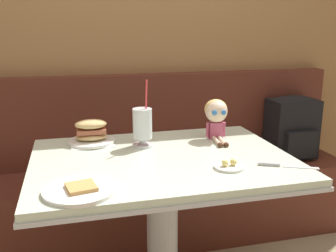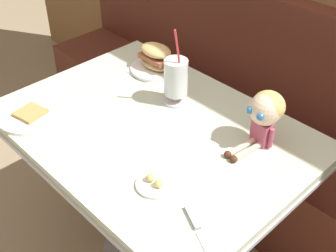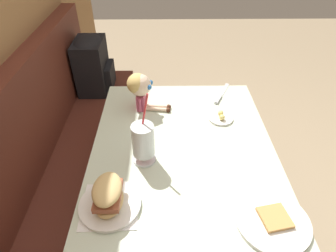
% 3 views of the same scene
% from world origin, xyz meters
% --- Properties ---
extents(ground_plane, '(8.00, 8.00, 0.00)m').
position_xyz_m(ground_plane, '(0.00, 0.00, 0.00)').
color(ground_plane, '#998466').
extents(booth_bench, '(2.60, 0.48, 1.00)m').
position_xyz_m(booth_bench, '(0.00, 0.81, 0.33)').
color(booth_bench, '#512319').
rests_on(booth_bench, ground).
extents(diner_table, '(1.11, 0.81, 0.74)m').
position_xyz_m(diner_table, '(0.00, 0.18, 0.54)').
color(diner_table, beige).
rests_on(diner_table, ground).
extents(toast_plate, '(0.25, 0.25, 0.03)m').
position_xyz_m(toast_plate, '(-0.35, -0.10, 0.75)').
color(toast_plate, white).
rests_on(toast_plate, diner_table).
extents(milkshake_glass, '(0.10, 0.10, 0.31)m').
position_xyz_m(milkshake_glass, '(-0.05, 0.35, 0.84)').
color(milkshake_glass, silver).
rests_on(milkshake_glass, diner_table).
extents(sandwich_plate, '(0.22, 0.22, 0.12)m').
position_xyz_m(sandwich_plate, '(-0.28, 0.46, 0.79)').
color(sandwich_plate, white).
rests_on(sandwich_plate, diner_table).
extents(butter_saucer, '(0.12, 0.12, 0.04)m').
position_xyz_m(butter_saucer, '(0.23, -0.02, 0.75)').
color(butter_saucer, white).
rests_on(butter_saucer, diner_table).
extents(butter_knife, '(0.22, 0.12, 0.01)m').
position_xyz_m(butter_knife, '(0.42, -0.04, 0.74)').
color(butter_knife, silver).
rests_on(butter_knife, diner_table).
extents(seated_doll, '(0.12, 0.22, 0.20)m').
position_xyz_m(seated_doll, '(0.32, 0.38, 0.87)').
color(seated_doll, '#B74C6B').
rests_on(seated_doll, diner_table).
extents(backpack, '(0.30, 0.25, 0.41)m').
position_xyz_m(backpack, '(1.01, 0.78, 0.66)').
color(backpack, black).
rests_on(backpack, booth_bench).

